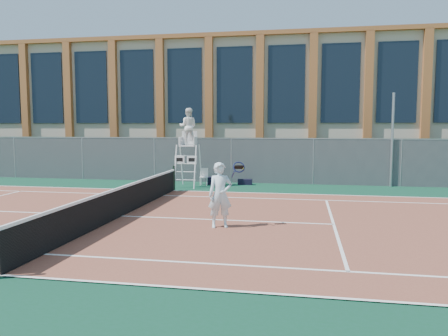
% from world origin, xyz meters
% --- Properties ---
extents(ground, '(120.00, 120.00, 0.00)m').
position_xyz_m(ground, '(0.00, 0.00, 0.00)').
color(ground, '#233814').
extents(apron, '(36.00, 20.00, 0.01)m').
position_xyz_m(apron, '(0.00, 1.00, 0.01)').
color(apron, '#0D3D25').
rests_on(apron, ground).
extents(tennis_court, '(23.77, 10.97, 0.02)m').
position_xyz_m(tennis_court, '(0.00, 0.00, 0.02)').
color(tennis_court, brown).
rests_on(tennis_court, apron).
extents(tennis_net, '(0.10, 11.30, 1.10)m').
position_xyz_m(tennis_net, '(0.00, 0.00, 0.54)').
color(tennis_net, black).
rests_on(tennis_net, ground).
extents(fence, '(40.00, 0.06, 2.20)m').
position_xyz_m(fence, '(0.00, 8.80, 1.10)').
color(fence, '#595E60').
rests_on(fence, ground).
extents(hedge, '(40.00, 1.40, 2.20)m').
position_xyz_m(hedge, '(0.00, 10.00, 1.10)').
color(hedge, black).
rests_on(hedge, ground).
extents(building, '(45.00, 10.60, 8.22)m').
position_xyz_m(building, '(0.00, 17.95, 4.15)').
color(building, '#BFB49E').
rests_on(building, ground).
extents(steel_pole, '(0.12, 0.12, 4.34)m').
position_xyz_m(steel_pole, '(9.55, 8.70, 2.17)').
color(steel_pole, '#9EA0A5').
rests_on(steel_pole, ground).
extents(umpire_chair, '(1.03, 1.58, 3.69)m').
position_xyz_m(umpire_chair, '(0.27, 7.05, 2.69)').
color(umpire_chair, white).
rests_on(umpire_chair, ground).
extents(plastic_chair, '(0.41, 0.41, 0.81)m').
position_xyz_m(plastic_chair, '(0.88, 7.60, 0.48)').
color(plastic_chair, silver).
rests_on(plastic_chair, apron).
extents(sports_bag_near, '(0.84, 0.40, 0.35)m').
position_xyz_m(sports_bag_near, '(1.35, 7.89, 0.18)').
color(sports_bag_near, black).
rests_on(sports_bag_near, apron).
extents(sports_bag_far, '(0.68, 0.31, 0.27)m').
position_xyz_m(sports_bag_far, '(2.78, 8.10, 0.14)').
color(sports_bag_far, black).
rests_on(sports_bag_far, apron).
extents(tennis_player, '(1.05, 0.76, 1.80)m').
position_xyz_m(tennis_player, '(3.30, -0.92, 0.93)').
color(tennis_player, silver).
rests_on(tennis_player, tennis_court).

